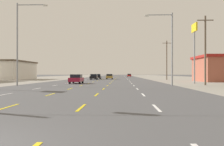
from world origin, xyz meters
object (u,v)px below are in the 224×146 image
(sedan_inner_left_nearest, at_px, (76,79))
(sedan_inner_left_near, at_px, (94,77))
(sedan_center_turn_mid, at_px, (110,77))
(sedan_inner_left_midfar, at_px, (98,76))
(sedan_far_right_far, at_px, (129,75))
(streetlight_right_row_0, at_px, (169,44))
(pole_sign_right_row_1, at_px, (194,37))
(streetlight_left_row_0, at_px, (20,38))

(sedan_inner_left_nearest, xyz_separation_m, sedan_inner_left_near, (-0.01, 26.68, 0.00))
(sedan_inner_left_near, xyz_separation_m, sedan_center_turn_mid, (3.79, 5.83, 0.00))
(sedan_inner_left_midfar, height_order, sedan_far_right_far, same)
(sedan_center_turn_mid, height_order, sedan_inner_left_midfar, same)
(sedan_far_right_far, distance_m, streetlight_right_row_0, 91.74)
(sedan_far_right_far, distance_m, pole_sign_right_row_1, 84.53)
(sedan_inner_left_midfar, xyz_separation_m, sedan_far_right_far, (10.69, 48.17, 0.00))
(sedan_far_right_far, bearing_deg, sedan_inner_left_near, -100.65)
(sedan_center_turn_mid, bearing_deg, sedan_inner_left_nearest, -96.64)
(sedan_far_right_far, bearing_deg, streetlight_left_row_0, -100.50)
(sedan_far_right_far, xyz_separation_m, streetlight_left_row_0, (-16.98, -91.58, 5.49))
(sedan_inner_left_nearest, xyz_separation_m, sedan_far_right_far, (10.80, 84.13, 0.00))
(sedan_inner_left_nearest, distance_m, streetlight_left_row_0, 11.13)
(streetlight_right_row_0, bearing_deg, streetlight_left_row_0, 180.00)
(sedan_inner_left_nearest, relative_size, pole_sign_right_row_1, 0.47)
(sedan_inner_left_near, bearing_deg, sedan_inner_left_midfar, 89.25)
(sedan_far_right_far, distance_m, streetlight_left_row_0, 93.30)
(sedan_far_right_far, xyz_separation_m, streetlight_right_row_0, (2.59, -91.58, 4.67))
(sedan_inner_left_midfar, distance_m, sedan_far_right_far, 49.34)
(streetlight_right_row_0, bearing_deg, sedan_inner_left_midfar, 107.01)
(sedan_inner_left_near, bearing_deg, sedan_far_right_far, 79.35)
(sedan_inner_left_near, height_order, sedan_far_right_far, same)
(sedan_inner_left_nearest, bearing_deg, streetlight_left_row_0, -129.68)
(streetlight_left_row_0, bearing_deg, sedan_inner_left_near, 79.75)
(sedan_far_right_far, bearing_deg, sedan_center_turn_mid, -97.74)
(sedan_inner_left_midfar, bearing_deg, sedan_inner_left_near, -90.75)
(sedan_inner_left_near, distance_m, streetlight_right_row_0, 36.96)
(streetlight_left_row_0, bearing_deg, streetlight_right_row_0, -0.00)
(sedan_center_turn_mid, height_order, streetlight_left_row_0, streetlight_left_row_0)
(sedan_inner_left_midfar, relative_size, pole_sign_right_row_1, 0.47)
(sedan_inner_left_nearest, height_order, sedan_inner_left_midfar, same)
(sedan_center_turn_mid, xyz_separation_m, streetlight_right_row_0, (9.61, -39.95, 4.67))
(sedan_inner_left_near, distance_m, sedan_inner_left_midfar, 9.28)
(sedan_inner_left_nearest, relative_size, sedan_inner_left_midfar, 1.00)
(sedan_far_right_far, relative_size, streetlight_left_row_0, 0.41)
(sedan_inner_left_midfar, bearing_deg, pole_sign_right_row_1, -62.54)
(sedan_center_turn_mid, distance_m, sedan_inner_left_midfar, 5.04)
(sedan_center_turn_mid, relative_size, streetlight_right_row_0, 0.48)
(sedan_inner_left_near, height_order, sedan_inner_left_midfar, same)
(sedan_far_right_far, height_order, streetlight_left_row_0, streetlight_left_row_0)
(streetlight_left_row_0, bearing_deg, sedan_center_turn_mid, 76.00)
(sedan_inner_left_nearest, height_order, pole_sign_right_row_1, pole_sign_right_row_1)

